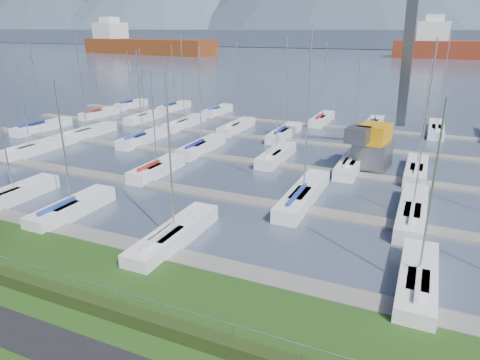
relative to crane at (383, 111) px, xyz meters
The scene contains 9 objects.
path 34.11m from the crane, 102.37° to the right, with size 160.00×2.00×0.04m, color black.
water 230.27m from the crane, 91.80° to the left, with size 800.00×540.00×0.20m, color #434E62.
hedge 31.56m from the crane, 103.40° to the right, with size 80.00×0.70×0.70m, color #253513.
fence 31.05m from the crane, 103.57° to the right, with size 0.04×0.04×80.00m, color #9B9FA3.
foothill 300.18m from the crane, 91.38° to the left, with size 900.00×80.00×12.00m, color #424B61.
docks 9.91m from the crane, 151.54° to the right, with size 90.00×41.60×0.25m.
crane is the anchor object (origin of this frame).
cargo_ship_west 213.97m from the crane, 132.25° to the left, with size 81.39×28.02×21.50m.
sailboat_fleet 9.11m from the crane, behind, with size 74.91×50.03×13.72m.
Camera 1 is at (11.26, -13.39, 12.87)m, focal length 32.00 mm.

